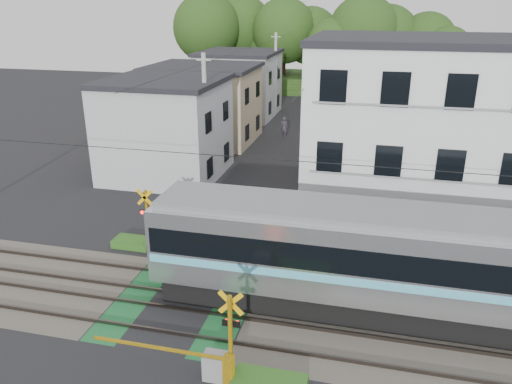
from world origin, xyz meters
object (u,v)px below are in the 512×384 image
(crossing_signal_near, at_px, (217,361))
(pedestrian, at_px, (284,127))
(crossing_signal_far, at_px, (158,238))
(apartment_block, at_px, (415,136))

(crossing_signal_near, bearing_deg, pedestrian, 96.70)
(crossing_signal_far, height_order, apartment_block, apartment_block)
(crossing_signal_far, height_order, pedestrian, crossing_signal_far)
(apartment_block, bearing_deg, crossing_signal_far, -152.22)
(crossing_signal_near, distance_m, crossing_signal_far, 8.95)
(apartment_block, distance_m, pedestrian, 18.76)
(apartment_block, bearing_deg, pedestrian, 120.47)
(crossing_signal_far, bearing_deg, pedestrian, 85.34)
(apartment_block, bearing_deg, crossing_signal_near, -114.22)
(crossing_signal_near, height_order, apartment_block, apartment_block)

